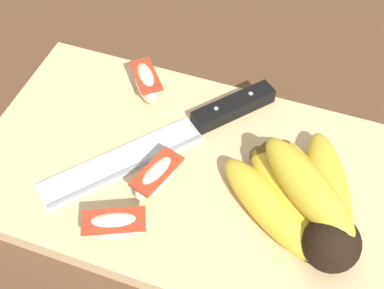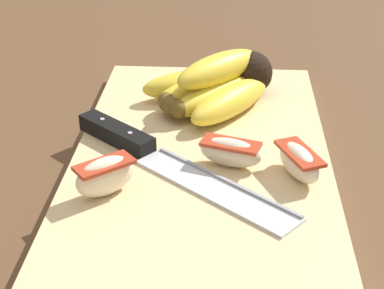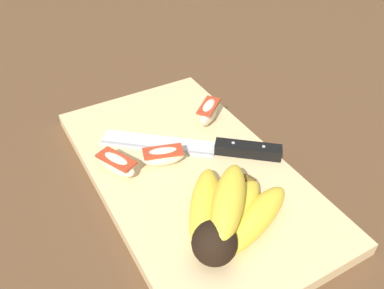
{
  "view_description": "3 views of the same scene",
  "coord_description": "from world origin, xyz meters",
  "px_view_note": "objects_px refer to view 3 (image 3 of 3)",
  "views": [
    {
      "loc": [
        0.1,
        -0.31,
        0.47
      ],
      "look_at": [
        -0.0,
        -0.01,
        0.06
      ],
      "focal_mm": 49.13,
      "sensor_mm": 36.0,
      "label": 1
    },
    {
      "loc": [
        -0.57,
        -0.04,
        0.34
      ],
      "look_at": [
        -0.03,
        -0.01,
        0.04
      ],
      "focal_mm": 58.78,
      "sensor_mm": 36.0,
      "label": 2
    },
    {
      "loc": [
        0.38,
        -0.23,
        0.42
      ],
      "look_at": [
        -0.01,
        -0.01,
        0.06
      ],
      "focal_mm": 38.17,
      "sensor_mm": 36.0,
      "label": 3
    }
  ],
  "objects_px": {
    "apple_wedge_middle": "(209,112)",
    "apple_wedge_near": "(163,156)",
    "banana_bunch": "(227,214)",
    "chefs_knife": "(216,148)",
    "apple_wedge_far": "(117,164)"
  },
  "relations": [
    {
      "from": "banana_bunch",
      "to": "chefs_knife",
      "type": "distance_m",
      "value": 0.15
    },
    {
      "from": "banana_bunch",
      "to": "apple_wedge_near",
      "type": "xyz_separation_m",
      "value": [
        -0.14,
        -0.02,
        -0.01
      ]
    },
    {
      "from": "chefs_knife",
      "to": "apple_wedge_near",
      "type": "xyz_separation_m",
      "value": [
        -0.01,
        -0.08,
        0.01
      ]
    },
    {
      "from": "banana_bunch",
      "to": "chefs_knife",
      "type": "height_order",
      "value": "banana_bunch"
    },
    {
      "from": "apple_wedge_near",
      "to": "apple_wedge_far",
      "type": "distance_m",
      "value": 0.07
    },
    {
      "from": "apple_wedge_far",
      "to": "apple_wedge_middle",
      "type": "bearing_deg",
      "value": 103.46
    },
    {
      "from": "banana_bunch",
      "to": "apple_wedge_far",
      "type": "bearing_deg",
      "value": -153.0
    },
    {
      "from": "chefs_knife",
      "to": "apple_wedge_middle",
      "type": "xyz_separation_m",
      "value": [
        -0.07,
        0.03,
        0.01
      ]
    },
    {
      "from": "apple_wedge_middle",
      "to": "apple_wedge_near",
      "type": "bearing_deg",
      "value": -62.54
    },
    {
      "from": "chefs_knife",
      "to": "apple_wedge_middle",
      "type": "relative_size",
      "value": 3.88
    },
    {
      "from": "banana_bunch",
      "to": "apple_wedge_near",
      "type": "relative_size",
      "value": 2.44
    },
    {
      "from": "apple_wedge_near",
      "to": "apple_wedge_far",
      "type": "bearing_deg",
      "value": -103.85
    },
    {
      "from": "banana_bunch",
      "to": "apple_wedge_near",
      "type": "height_order",
      "value": "banana_bunch"
    },
    {
      "from": "banana_bunch",
      "to": "apple_wedge_middle",
      "type": "relative_size",
      "value": 2.73
    },
    {
      "from": "banana_bunch",
      "to": "apple_wedge_near",
      "type": "bearing_deg",
      "value": -173.62
    }
  ]
}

